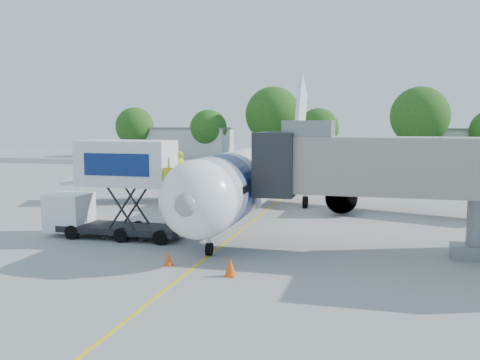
% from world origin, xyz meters
% --- Properties ---
extents(ground, '(160.00, 160.00, 0.00)m').
position_xyz_m(ground, '(0.00, 0.00, 0.00)').
color(ground, '#9C9C99').
rests_on(ground, ground).
extents(guidance_line, '(0.15, 70.00, 0.01)m').
position_xyz_m(guidance_line, '(0.00, 0.00, 0.01)').
color(guidance_line, yellow).
rests_on(guidance_line, ground).
extents(taxiway_strip, '(120.00, 10.00, 0.01)m').
position_xyz_m(taxiway_strip, '(0.00, 42.00, 0.00)').
color(taxiway_strip, '#59595B').
rests_on(taxiway_strip, ground).
extents(aircraft, '(34.17, 37.73, 11.35)m').
position_xyz_m(aircraft, '(0.00, 4.12, 2.95)').
color(aircraft, white).
rests_on(aircraft, ground).
extents(jet_bridge, '(13.90, 3.20, 6.60)m').
position_xyz_m(jet_bridge, '(7.99, -7.00, 4.34)').
color(jet_bridge, '#9F9588').
rests_on(jet_bridge, ground).
extents(catering_hiloader, '(8.50, 2.44, 5.50)m').
position_xyz_m(catering_hiloader, '(-6.26, -7.00, 2.76)').
color(catering_hiloader, black).
rests_on(catering_hiloader, ground).
extents(ground_tug, '(3.72, 2.82, 1.33)m').
position_xyz_m(ground_tug, '(-2.26, -15.13, 0.70)').
color(ground_tug, white).
rests_on(ground_tug, ground).
extents(safety_cone_a, '(0.40, 0.40, 0.64)m').
position_xyz_m(safety_cone_a, '(-1.23, -11.74, 0.31)').
color(safety_cone_a, '#F54C0C').
rests_on(safety_cone_a, ground).
extents(safety_cone_b, '(0.50, 0.50, 0.79)m').
position_xyz_m(safety_cone_b, '(1.96, -12.63, 0.38)').
color(safety_cone_b, '#F54C0C').
rests_on(safety_cone_b, ground).
extents(outbuilding_left, '(18.40, 8.40, 5.30)m').
position_xyz_m(outbuilding_left, '(-28.00, 60.00, 2.66)').
color(outbuilding_left, beige).
rests_on(outbuilding_left, ground).
extents(outbuilding_right, '(16.40, 7.40, 5.30)m').
position_xyz_m(outbuilding_right, '(22.00, 62.00, 2.66)').
color(outbuilding_right, beige).
rests_on(outbuilding_right, ground).
extents(tree_a, '(7.04, 7.04, 8.97)m').
position_xyz_m(tree_a, '(-35.98, 56.83, 5.44)').
color(tree_a, '#382314').
rests_on(tree_a, ground).
extents(tree_b, '(6.69, 6.69, 8.52)m').
position_xyz_m(tree_b, '(-22.05, 57.92, 5.17)').
color(tree_b, '#382314').
rests_on(tree_b, ground).
extents(tree_c, '(9.83, 9.83, 12.53)m').
position_xyz_m(tree_c, '(-10.51, 59.43, 7.61)').
color(tree_c, '#382314').
rests_on(tree_c, ground).
extents(tree_d, '(6.79, 6.79, 8.66)m').
position_xyz_m(tree_d, '(-2.19, 56.87, 5.25)').
color(tree_d, '#382314').
rests_on(tree_d, ground).
extents(tree_e, '(9.40, 9.40, 11.99)m').
position_xyz_m(tree_e, '(13.98, 56.59, 7.28)').
color(tree_e, '#382314').
rests_on(tree_e, ground).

